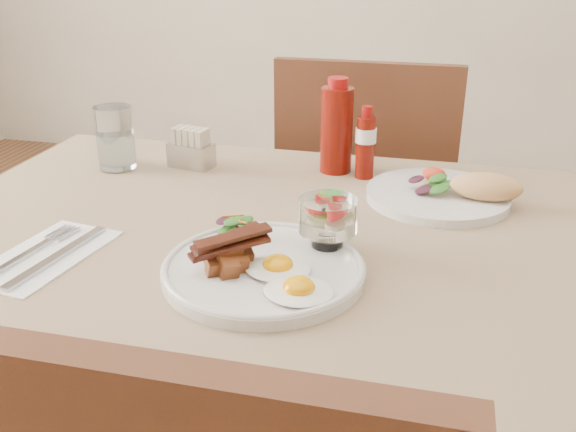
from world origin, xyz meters
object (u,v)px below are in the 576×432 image
at_px(main_plate, 264,270).
at_px(second_plate, 449,192).
at_px(fruit_cup, 328,216).
at_px(water_glass, 116,142).
at_px(chair_far, 366,212).
at_px(table, 317,295).
at_px(ketchup_bottle, 337,128).
at_px(sugar_caddy, 191,150).
at_px(hot_sauce_bottle, 366,144).

xyz_separation_m(main_plate, second_plate, (0.24, 0.34, 0.01)).
height_order(fruit_cup, water_glass, water_glass).
bearing_deg(chair_far, table, -90.00).
height_order(table, ketchup_bottle, ketchup_bottle).
height_order(table, main_plate, main_plate).
bearing_deg(sugar_caddy, water_glass, -151.93).
bearing_deg(second_plate, table, -130.42).
relative_size(main_plate, second_plate, 1.03).
bearing_deg(sugar_caddy, main_plate, -45.14).
bearing_deg(fruit_cup, ketchup_bottle, 97.92).
bearing_deg(sugar_caddy, hot_sauce_bottle, 15.12).
xyz_separation_m(second_plate, hot_sauce_bottle, (-0.16, 0.09, 0.05)).
bearing_deg(chair_far, ketchup_bottle, -95.31).
relative_size(chair_far, sugar_caddy, 9.76).
distance_m(chair_far, ketchup_bottle, 0.46).
bearing_deg(water_glass, fruit_cup, -30.20).
bearing_deg(water_glass, hot_sauce_bottle, 7.39).
distance_m(fruit_cup, hot_sauce_bottle, 0.34).
relative_size(second_plate, hot_sauce_bottle, 1.95).
distance_m(chair_far, second_plate, 0.54).
bearing_deg(main_plate, water_glass, 138.40).
xyz_separation_m(hot_sauce_bottle, sugar_caddy, (-0.35, -0.02, -0.03)).
height_order(table, water_glass, water_glass).
height_order(chair_far, ketchup_bottle, ketchup_bottle).
bearing_deg(second_plate, hot_sauce_bottle, 151.78).
bearing_deg(main_plate, second_plate, 54.01).
bearing_deg(hot_sauce_bottle, table, -95.42).
relative_size(chair_far, water_glass, 7.42).
bearing_deg(ketchup_bottle, chair_far, 84.69).
height_order(second_plate, sugar_caddy, sugar_caddy).
relative_size(chair_far, main_plate, 3.32).
xyz_separation_m(chair_far, hot_sauce_bottle, (0.03, -0.35, 0.29)).
xyz_separation_m(ketchup_bottle, hot_sauce_bottle, (0.06, -0.02, -0.02)).
relative_size(chair_far, hot_sauce_bottle, 6.66).
height_order(hot_sauce_bottle, sugar_caddy, hot_sauce_bottle).
bearing_deg(fruit_cup, main_plate, -132.42).
relative_size(table, water_glass, 10.60).
bearing_deg(table, hot_sauce_bottle, 84.58).
distance_m(table, hot_sauce_bottle, 0.35).
bearing_deg(ketchup_bottle, second_plate, -26.32).
distance_m(second_plate, ketchup_bottle, 0.26).
height_order(ketchup_bottle, sugar_caddy, ketchup_bottle).
relative_size(fruit_cup, hot_sauce_bottle, 0.61).
bearing_deg(fruit_cup, chair_far, 91.65).
xyz_separation_m(table, ketchup_bottle, (-0.03, 0.33, 0.18)).
height_order(table, chair_far, chair_far).
bearing_deg(water_glass, table, -28.28).
bearing_deg(table, second_plate, 49.58).
height_order(table, hot_sauce_bottle, hot_sauce_bottle).
relative_size(fruit_cup, sugar_caddy, 0.90).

